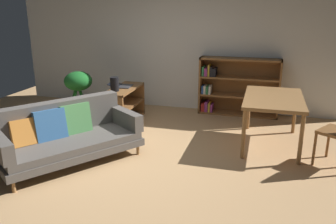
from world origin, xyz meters
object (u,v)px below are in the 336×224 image
object	(u,v)px
media_console	(124,105)
open_laptop	(122,86)
fabric_couch	(65,134)
desk_speaker	(115,84)
bookshelf	(235,86)
potted_floor_plant	(78,85)
dining_table	(273,102)

from	to	relation	value
media_console	open_laptop	size ratio (longest dim) A/B	2.52
fabric_couch	open_laptop	bearing A→B (deg)	88.70
open_laptop	desk_speaker	xyz separation A→B (m)	(0.02, -0.35, 0.10)
open_laptop	desk_speaker	world-z (taller)	desk_speaker
fabric_couch	bookshelf	world-z (taller)	bookshelf
desk_speaker	potted_floor_plant	world-z (taller)	desk_speaker
bookshelf	dining_table	bearing A→B (deg)	-64.64
open_laptop	bookshelf	distance (m)	2.19
bookshelf	fabric_couch	bearing A→B (deg)	-125.60
potted_floor_plant	bookshelf	bearing A→B (deg)	15.94
media_console	open_laptop	world-z (taller)	open_laptop
media_console	potted_floor_plant	bearing A→B (deg)	169.65
desk_speaker	bookshelf	world-z (taller)	bookshelf
open_laptop	dining_table	xyz separation A→B (m)	(2.67, -0.53, 0.03)
fabric_couch	potted_floor_plant	world-z (taller)	potted_floor_plant
media_console	open_laptop	distance (m)	0.35
open_laptop	dining_table	bearing A→B (deg)	-11.23
open_laptop	desk_speaker	bearing A→B (deg)	-86.52
media_console	dining_table	bearing A→B (deg)	-9.78
fabric_couch	dining_table	bearing A→B (deg)	26.34
potted_floor_plant	media_console	bearing A→B (deg)	-10.35
fabric_couch	bookshelf	distance (m)	3.46
open_laptop	bookshelf	size ratio (longest dim) A/B	0.28
media_console	desk_speaker	xyz separation A→B (m)	(-0.05, -0.27, 0.44)
open_laptop	bookshelf	bearing A→B (deg)	25.50
fabric_couch	desk_speaker	bearing A→B (deg)	87.60
open_laptop	potted_floor_plant	xyz separation A→B (m)	(-0.95, 0.11, -0.07)
dining_table	fabric_couch	bearing A→B (deg)	-153.66
fabric_couch	potted_floor_plant	distance (m)	2.18
open_laptop	potted_floor_plant	world-z (taller)	potted_floor_plant
desk_speaker	potted_floor_plant	distance (m)	1.09
fabric_couch	media_console	size ratio (longest dim) A/B	1.84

